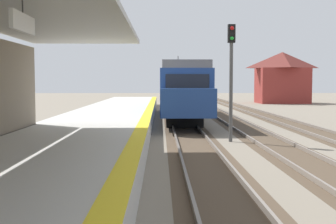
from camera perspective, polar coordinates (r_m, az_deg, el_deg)
The scene contains 6 objects.
station_platform at distance 13.06m, azimuth -14.21°, elevation -6.04°, with size 5.00×80.00×0.91m.
track_pair_nearest_platform at distance 16.79m, azimuth 3.92°, elevation -5.12°, with size 2.34×120.00×0.16m.
track_pair_middle at distance 17.41m, azimuth 15.19°, elevation -4.93°, with size 2.34×120.00×0.16m.
approaching_train at distance 32.24m, azimuth 1.58°, elevation 3.00°, with size 2.93×19.60×4.76m.
rail_signal_post at distance 19.97m, azimuth 8.10°, elevation 5.33°, with size 0.32×0.34×5.20m.
distant_trackside_house at distance 57.74m, azimuth 14.42°, elevation 4.42°, with size 6.60×5.28×6.40m.
Camera 1 is at (0.48, 3.48, 2.67)m, focal length 47.57 mm.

